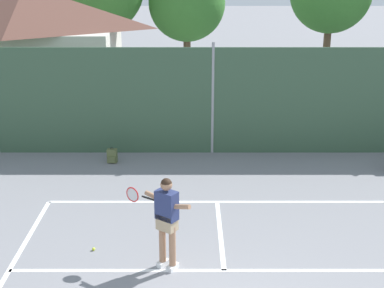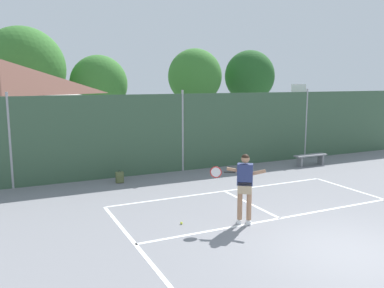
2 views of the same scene
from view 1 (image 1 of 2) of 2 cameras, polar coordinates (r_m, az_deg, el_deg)
The scene contains 5 objects.
chainlink_fence at distance 15.89m, azimuth 2.17°, elevation 4.55°, with size 26.09×0.09×3.35m.
clubhouse_building at distance 21.29m, azimuth -16.78°, elevation 9.79°, with size 6.79×4.37×4.68m.
tennis_player at distance 10.05m, azimuth -2.79°, elevation -7.58°, with size 1.26×0.80×1.85m.
tennis_ball at distance 11.28m, azimuth -10.45°, elevation -10.92°, with size 0.07×0.07×0.07m, color #CCE033.
backpack_olive at distance 15.67m, azimuth -8.52°, elevation -1.29°, with size 0.29×0.26×0.46m.
Camera 1 is at (-0.61, -6.35, 5.66)m, focal length 50.18 mm.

